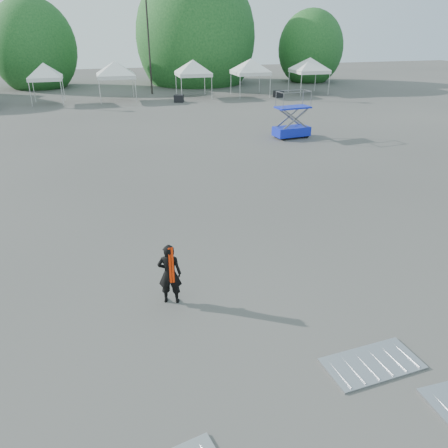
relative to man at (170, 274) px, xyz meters
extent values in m
plane|color=#474442|center=(0.90, 3.15, -0.80)|extent=(120.00, 120.00, 0.00)
cylinder|color=black|center=(3.90, 35.15, 3.95)|extent=(0.16, 0.16, 9.50)
cylinder|color=#382314|center=(-7.10, 43.15, 0.34)|extent=(0.36, 0.36, 2.27)
ellipsoid|color=#17461B|center=(-7.10, 43.15, 3.14)|extent=(4.16, 4.16, 4.78)
cylinder|color=#382314|center=(9.90, 42.15, 0.60)|extent=(0.36, 0.36, 2.80)
ellipsoid|color=#17461B|center=(9.90, 42.15, 4.05)|extent=(5.12, 5.12, 5.89)
cylinder|color=#382314|center=(22.90, 40.15, 0.25)|extent=(0.36, 0.36, 2.10)
ellipsoid|color=#17461B|center=(22.90, 40.15, 2.84)|extent=(3.84, 3.84, 4.42)
cylinder|color=silver|center=(-6.54, 30.66, 0.20)|extent=(0.06, 0.06, 2.00)
cylinder|color=silver|center=(-4.09, 30.66, 0.20)|extent=(0.06, 0.06, 2.00)
cylinder|color=silver|center=(-6.54, 33.11, 0.20)|extent=(0.06, 0.06, 2.00)
cylinder|color=silver|center=(-4.09, 33.11, 0.20)|extent=(0.06, 0.06, 2.00)
cube|color=white|center=(-5.32, 31.88, 1.28)|extent=(2.65, 2.65, 0.30)
pyramid|color=white|center=(-5.32, 31.88, 2.53)|extent=(3.74, 3.74, 1.10)
cylinder|color=silver|center=(-1.02, 30.51, 0.20)|extent=(0.06, 0.06, 2.00)
cylinder|color=silver|center=(1.98, 30.51, 0.20)|extent=(0.06, 0.06, 2.00)
cylinder|color=silver|center=(-1.02, 33.51, 0.20)|extent=(0.06, 0.06, 2.00)
cylinder|color=silver|center=(1.98, 33.51, 0.20)|extent=(0.06, 0.06, 2.00)
cube|color=white|center=(0.48, 32.01, 1.28)|extent=(3.20, 3.20, 0.30)
pyramid|color=white|center=(0.48, 32.01, 2.53)|extent=(4.53, 4.53, 1.10)
cylinder|color=silver|center=(5.95, 30.34, 0.20)|extent=(0.06, 0.06, 2.00)
cylinder|color=silver|center=(8.70, 30.34, 0.20)|extent=(0.06, 0.06, 2.00)
cylinder|color=silver|center=(5.95, 33.09, 0.20)|extent=(0.06, 0.06, 2.00)
cylinder|color=silver|center=(8.70, 33.09, 0.20)|extent=(0.06, 0.06, 2.00)
cube|color=white|center=(7.33, 31.71, 1.28)|extent=(2.95, 2.95, 0.30)
pyramid|color=white|center=(7.33, 31.71, 2.53)|extent=(4.18, 4.18, 1.10)
cylinder|color=silver|center=(11.26, 29.99, 0.20)|extent=(0.06, 0.06, 2.00)
cylinder|color=silver|center=(14.17, 29.99, 0.20)|extent=(0.06, 0.06, 2.00)
cylinder|color=silver|center=(11.26, 32.91, 0.20)|extent=(0.06, 0.06, 2.00)
cylinder|color=silver|center=(14.17, 32.91, 0.20)|extent=(0.06, 0.06, 2.00)
cube|color=white|center=(12.71, 31.45, 1.28)|extent=(3.11, 3.11, 0.30)
pyramid|color=white|center=(12.71, 31.45, 2.53)|extent=(4.41, 4.41, 1.10)
cylinder|color=silver|center=(17.21, 29.88, 0.20)|extent=(0.06, 0.06, 2.00)
cylinder|color=silver|center=(20.10, 29.88, 0.20)|extent=(0.06, 0.06, 2.00)
cylinder|color=silver|center=(17.21, 32.76, 0.20)|extent=(0.06, 0.06, 2.00)
cylinder|color=silver|center=(20.10, 32.76, 0.20)|extent=(0.06, 0.06, 2.00)
cube|color=white|center=(18.66, 31.32, 1.28)|extent=(3.08, 3.08, 0.30)
pyramid|color=white|center=(18.66, 31.32, 2.53)|extent=(4.36, 4.36, 1.10)
imported|color=black|center=(0.00, 0.00, 0.00)|extent=(0.66, 0.53, 1.59)
cube|color=#FF2E05|center=(0.00, -0.16, 0.31)|extent=(0.13, 0.02, 0.95)
cube|color=#0D14B5|center=(9.78, 15.01, -0.40)|extent=(2.23, 1.31, 0.53)
cube|color=#0D14B5|center=(9.78, 15.01, 1.01)|extent=(2.13, 1.25, 0.09)
cylinder|color=black|center=(9.05, 14.47, -0.64)|extent=(0.33, 0.17, 0.32)
cylinder|color=black|center=(10.62, 14.67, -0.64)|extent=(0.33, 0.17, 0.32)
cylinder|color=black|center=(8.94, 15.35, -0.64)|extent=(0.33, 0.17, 0.32)
cylinder|color=black|center=(10.51, 15.54, -0.64)|extent=(0.33, 0.17, 0.32)
cube|color=#A2A5AA|center=(3.58, -3.32, -0.77)|extent=(2.04, 1.13, 0.04)
cube|color=black|center=(5.56, 29.64, -0.49)|extent=(0.95, 0.85, 0.62)
cube|color=black|center=(14.99, 29.89, -0.49)|extent=(0.94, 0.83, 0.61)
camera|label=1|loc=(-1.18, -9.12, 5.55)|focal=35.00mm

